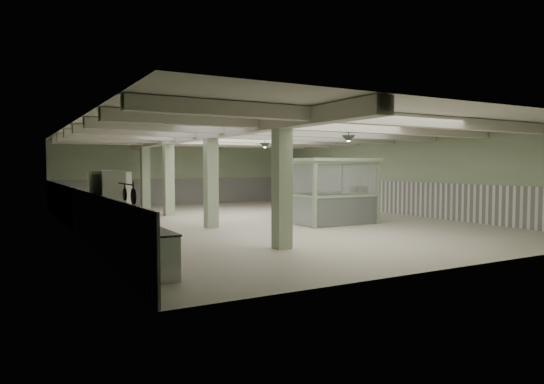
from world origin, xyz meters
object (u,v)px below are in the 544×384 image
prep_counter (126,242)px  guard_booth (329,179)px  filing_cabinet (359,203)px  walkin_cooler (107,212)px

prep_counter → guard_booth: bearing=24.8°
prep_counter → filing_cabinet: size_ratio=3.73×
prep_counter → filing_cabinet: (10.28, 4.21, 0.24)m
walkin_cooler → guard_booth: 9.02m
prep_counter → walkin_cooler: bearing=92.6°
prep_counter → filing_cabinet: 11.11m
walkin_cooler → filing_cabinet: (10.36, 2.40, -0.29)m
guard_booth → filing_cabinet: 1.94m
walkin_cooler → guard_booth: (8.72, 2.19, 0.71)m
prep_counter → guard_booth: 9.59m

